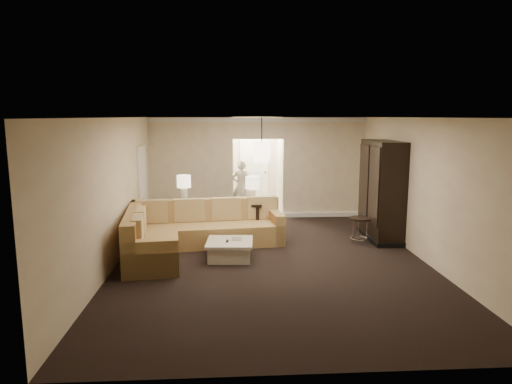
{
  "coord_description": "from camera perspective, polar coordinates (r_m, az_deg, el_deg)",
  "views": [
    {
      "loc": [
        -0.84,
        -8.61,
        2.83
      ],
      "look_at": [
        -0.24,
        1.2,
        1.19
      ],
      "focal_mm": 32.0,
      "sensor_mm": 36.0,
      "label": 1
    }
  ],
  "objects": [
    {
      "name": "coffee_table",
      "position": [
        9.22,
        -3.3,
        -7.17
      ],
      "size": [
        0.97,
        0.97,
        0.38
      ],
      "rotation": [
        0.0,
        0.0,
        -0.06
      ],
      "color": "beige",
      "rests_on": "ground"
    },
    {
      "name": "crown_molding",
      "position": [
        12.59,
        0.3,
        9.02
      ],
      "size": [
        6.0,
        0.1,
        0.12
      ],
      "primitive_type": "cube",
      "color": "silver",
      "rests_on": "wall_back"
    },
    {
      "name": "table_lamp_right",
      "position": [
        10.59,
        -0.44,
        0.84
      ],
      "size": [
        0.33,
        0.33,
        0.63
      ],
      "color": "white",
      "rests_on": "console_table"
    },
    {
      "name": "table_lamp_left",
      "position": [
        10.93,
        -9.0,
        0.99
      ],
      "size": [
        0.33,
        0.33,
        0.63
      ],
      "color": "white",
      "rests_on": "console_table"
    },
    {
      "name": "side_door",
      "position": [
        11.74,
        -13.94,
        0.48
      ],
      "size": [
        0.05,
        0.9,
        2.1
      ],
      "primitive_type": "cube",
      "color": "white",
      "rests_on": "ground"
    },
    {
      "name": "wall_front",
      "position": [
        4.9,
        6.56,
        -7.54
      ],
      "size": [
        6.0,
        0.04,
        2.8
      ],
      "primitive_type": "cube",
      "color": "beige",
      "rests_on": "ground"
    },
    {
      "name": "ceiling",
      "position": [
        8.65,
        2.07,
        9.28
      ],
      "size": [
        6.0,
        8.0,
        0.02
      ],
      "primitive_type": "cube",
      "color": "white",
      "rests_on": "wall_back"
    },
    {
      "name": "person",
      "position": [
        13.36,
        -1.82,
        1.06
      ],
      "size": [
        0.72,
        0.56,
        1.75
      ],
      "primitive_type": "imported",
      "rotation": [
        0.0,
        0.0,
        2.9
      ],
      "color": "beige",
      "rests_on": "ground"
    },
    {
      "name": "drink_table",
      "position": [
        10.52,
        12.81,
        -4.02
      ],
      "size": [
        0.47,
        0.47,
        0.58
      ],
      "rotation": [
        0.0,
        0.0,
        0.12
      ],
      "color": "black",
      "rests_on": "ground"
    },
    {
      "name": "wall_back",
      "position": [
        12.72,
        0.28,
        3.02
      ],
      "size": [
        6.0,
        0.04,
        2.8
      ],
      "primitive_type": "cube",
      "color": "beige",
      "rests_on": "ground"
    },
    {
      "name": "sectional_sofa",
      "position": [
        9.81,
        -8.2,
        -4.97
      ],
      "size": [
        3.42,
        2.92,
        1.0
      ],
      "rotation": [
        0.0,
        0.0,
        0.12
      ],
      "color": "brown",
      "rests_on": "ground"
    },
    {
      "name": "armoire",
      "position": [
        10.87,
        15.46,
        -0.06
      ],
      "size": [
        0.68,
        1.58,
        2.28
      ],
      "color": "black",
      "rests_on": "ground"
    },
    {
      "name": "baseboard",
      "position": [
        12.89,
        0.29,
        -2.94
      ],
      "size": [
        6.0,
        0.1,
        0.12
      ],
      "primitive_type": "cube",
      "color": "silver",
      "rests_on": "ground"
    },
    {
      "name": "ground",
      "position": [
        9.1,
        1.97,
        -8.64
      ],
      "size": [
        8.0,
        8.0,
        0.0
      ],
      "primitive_type": "plane",
      "color": "black",
      "rests_on": "ground"
    },
    {
      "name": "wall_left",
      "position": [
        8.99,
        -17.39,
        -0.11
      ],
      "size": [
        0.04,
        8.0,
        2.8
      ],
      "primitive_type": "cube",
      "color": "beige",
      "rests_on": "ground"
    },
    {
      "name": "pendant_light",
      "position": [
        11.37,
        0.72,
        5.05
      ],
      "size": [
        0.38,
        0.38,
        1.09
      ],
      "color": "black",
      "rests_on": "ceiling"
    },
    {
      "name": "wall_right",
      "position": [
        9.53,
        20.27,
        0.26
      ],
      "size": [
        0.04,
        8.0,
        2.8
      ],
      "primitive_type": "cube",
      "color": "beige",
      "rests_on": "ground"
    },
    {
      "name": "console_table",
      "position": [
        10.86,
        -4.74,
        -3.0
      ],
      "size": [
        2.18,
        0.87,
        0.82
      ],
      "rotation": [
        0.0,
        0.0,
        -0.19
      ],
      "color": "black",
      "rests_on": "ground"
    },
    {
      "name": "foyer",
      "position": [
        14.06,
        -0.08,
        3.23
      ],
      "size": [
        1.44,
        2.02,
        2.8
      ],
      "color": "white",
      "rests_on": "ground"
    }
  ]
}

